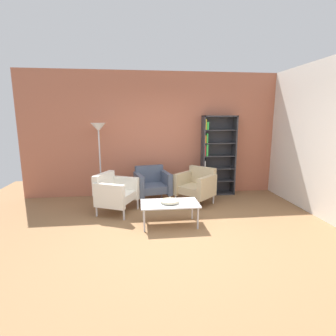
{
  "coord_description": "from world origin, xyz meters",
  "views": [
    {
      "loc": [
        -0.55,
        -3.75,
        1.85
      ],
      "look_at": [
        -0.01,
        0.84,
        0.95
      ],
      "focal_mm": 27.68,
      "sensor_mm": 36.0,
      "label": 1
    }
  ],
  "objects_px": {
    "coffee_table_low": "(170,205)",
    "armchair_corner_red": "(197,185)",
    "armchair_by_bookshelf": "(152,183)",
    "decorative_bowl": "(170,201)",
    "bookshelf_tall": "(216,157)",
    "armchair_near_window": "(114,192)",
    "floor_lamp_torchiere": "(99,137)"
  },
  "relations": [
    {
      "from": "decorative_bowl",
      "to": "floor_lamp_torchiere",
      "type": "relative_size",
      "value": 0.18
    },
    {
      "from": "coffee_table_low",
      "to": "armchair_near_window",
      "type": "xyz_separation_m",
      "value": [
        -1.0,
        0.74,
        0.05
      ]
    },
    {
      "from": "bookshelf_tall",
      "to": "floor_lamp_torchiere",
      "type": "distance_m",
      "value": 2.77
    },
    {
      "from": "bookshelf_tall",
      "to": "decorative_bowl",
      "type": "relative_size",
      "value": 5.94
    },
    {
      "from": "armchair_by_bookshelf",
      "to": "armchair_corner_red",
      "type": "relative_size",
      "value": 0.88
    },
    {
      "from": "armchair_near_window",
      "to": "floor_lamp_torchiere",
      "type": "height_order",
      "value": "floor_lamp_torchiere"
    },
    {
      "from": "decorative_bowl",
      "to": "bookshelf_tall",
      "type": "bearing_deg",
      "value": 52.61
    },
    {
      "from": "armchair_by_bookshelf",
      "to": "floor_lamp_torchiere",
      "type": "height_order",
      "value": "floor_lamp_torchiere"
    },
    {
      "from": "armchair_near_window",
      "to": "armchair_corner_red",
      "type": "distance_m",
      "value": 1.77
    },
    {
      "from": "armchair_by_bookshelf",
      "to": "floor_lamp_torchiere",
      "type": "xyz_separation_m",
      "value": [
        -1.13,
        0.17,
        1.03
      ]
    },
    {
      "from": "armchair_near_window",
      "to": "floor_lamp_torchiere",
      "type": "relative_size",
      "value": 0.53
    },
    {
      "from": "decorative_bowl",
      "to": "armchair_near_window",
      "type": "relative_size",
      "value": 0.35
    },
    {
      "from": "decorative_bowl",
      "to": "floor_lamp_torchiere",
      "type": "height_order",
      "value": "floor_lamp_torchiere"
    },
    {
      "from": "decorative_bowl",
      "to": "armchair_near_window",
      "type": "distance_m",
      "value": 1.25
    },
    {
      "from": "bookshelf_tall",
      "to": "armchair_corner_red",
      "type": "relative_size",
      "value": 2.0
    },
    {
      "from": "bookshelf_tall",
      "to": "armchair_by_bookshelf",
      "type": "height_order",
      "value": "bookshelf_tall"
    },
    {
      "from": "armchair_corner_red",
      "to": "floor_lamp_torchiere",
      "type": "distance_m",
      "value": 2.36
    },
    {
      "from": "armchair_near_window",
      "to": "armchair_corner_red",
      "type": "height_order",
      "value": "same"
    },
    {
      "from": "armchair_by_bookshelf",
      "to": "decorative_bowl",
      "type": "bearing_deg",
      "value": -92.57
    },
    {
      "from": "armchair_by_bookshelf",
      "to": "armchair_corner_red",
      "type": "xyz_separation_m",
      "value": [
        0.96,
        -0.24,
        0.0
      ]
    },
    {
      "from": "bookshelf_tall",
      "to": "decorative_bowl",
      "type": "bearing_deg",
      "value": -127.39
    },
    {
      "from": "floor_lamp_torchiere",
      "to": "armchair_corner_red",
      "type": "bearing_deg",
      "value": -11.25
    },
    {
      "from": "coffee_table_low",
      "to": "armchair_corner_red",
      "type": "bearing_deg",
      "value": 56.51
    },
    {
      "from": "armchair_corner_red",
      "to": "floor_lamp_torchiere",
      "type": "bearing_deg",
      "value": -144.24
    },
    {
      "from": "decorative_bowl",
      "to": "armchair_corner_red",
      "type": "height_order",
      "value": "armchair_corner_red"
    },
    {
      "from": "armchair_by_bookshelf",
      "to": "floor_lamp_torchiere",
      "type": "relative_size",
      "value": 0.48
    },
    {
      "from": "armchair_by_bookshelf",
      "to": "coffee_table_low",
      "type": "bearing_deg",
      "value": -92.57
    },
    {
      "from": "armchair_corner_red",
      "to": "armchair_by_bookshelf",
      "type": "bearing_deg",
      "value": -147.3
    },
    {
      "from": "coffee_table_low",
      "to": "armchair_near_window",
      "type": "distance_m",
      "value": 1.25
    },
    {
      "from": "coffee_table_low",
      "to": "armchair_near_window",
      "type": "bearing_deg",
      "value": 143.77
    },
    {
      "from": "armchair_near_window",
      "to": "floor_lamp_torchiere",
      "type": "bearing_deg",
      "value": 49.58
    },
    {
      "from": "coffee_table_low",
      "to": "decorative_bowl",
      "type": "height_order",
      "value": "decorative_bowl"
    }
  ]
}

